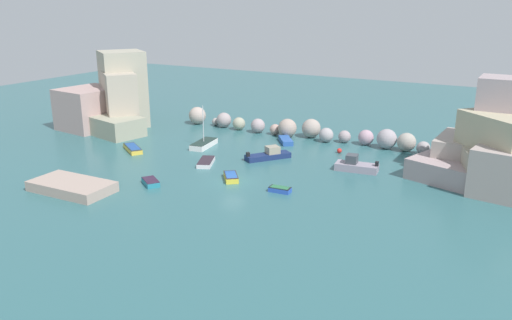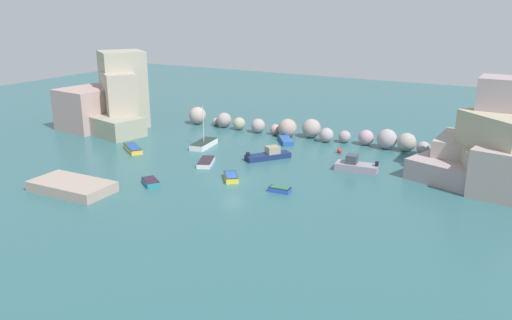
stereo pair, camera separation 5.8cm
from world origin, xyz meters
TOP-DOWN VIEW (x-y plane):
  - cove_water at (0.00, 0.00)m, footprint 160.00×160.00m
  - cliff_headland_left at (-29.52, 13.97)m, footprint 18.68×19.35m
  - rock_breakwater at (-1.47, 20.45)m, footprint 36.62×4.12m
  - stone_dock at (-12.61, -10.36)m, footprint 8.54×4.60m
  - channel_buoy at (6.18, 15.73)m, footprint 0.62×0.62m
  - moored_boat_0 at (-10.42, 9.75)m, footprint 2.51×5.02m
  - moored_boat_1 at (10.29, 9.90)m, footprint 4.92×2.47m
  - moored_boat_2 at (-0.47, 9.21)m, footprint 4.64×5.46m
  - moored_boat_3 at (5.82, -0.37)m, footprint 2.27×1.17m
  - moored_boat_4 at (15.87, 17.14)m, footprint 2.91×2.34m
  - moored_boat_5 at (-5.88, 3.63)m, footprint 2.90×4.02m
  - moored_boat_6 at (-0.42, 0.38)m, footprint 2.85×3.11m
  - moored_boat_7 at (-1.90, 16.89)m, footprint 3.36×3.88m
  - moored_boat_8 at (-6.95, -5.02)m, footprint 2.80×2.49m
  - moored_boat_9 at (-17.33, 3.78)m, footprint 4.48×3.64m

SIDE VIEW (x-z plane):
  - cove_water at x=0.00m, z-range 0.00..0.00m
  - moored_boat_4 at x=15.87m, z-range 0.00..0.48m
  - moored_boat_5 at x=-5.88m, z-range 0.00..0.55m
  - moored_boat_3 at x=5.82m, z-range 0.01..0.54m
  - moored_boat_8 at x=-6.95m, z-range 0.00..0.58m
  - moored_boat_7 at x=-1.90m, z-range 0.00..0.61m
  - channel_buoy at x=6.18m, z-range 0.00..0.62m
  - moored_boat_9 at x=-17.33m, z-range 0.01..0.62m
  - moored_boat_6 at x=-0.42m, z-range 0.01..0.64m
  - moored_boat_0 at x=-10.42m, z-range -2.36..3.16m
  - moored_boat_2 at x=-0.47m, z-range -0.25..1.26m
  - stone_dock at x=-12.61m, z-range 0.00..1.03m
  - moored_boat_1 at x=10.29m, z-range -0.33..1.51m
  - rock_breakwater at x=-1.47m, z-range -0.17..2.50m
  - cliff_headland_left at x=-29.52m, z-range -1.89..9.41m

